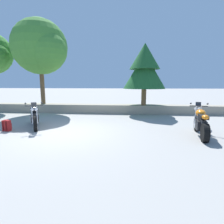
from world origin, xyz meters
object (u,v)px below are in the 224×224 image
object	(u,v)px
rider_backpack	(7,125)
motorcycle_orange_centre	(201,123)
leafy_tree_mid_left	(42,48)
pine_tree_mid_right	(145,67)
motorcycle_black_near_left	(35,116)

from	to	relation	value
rider_backpack	motorcycle_orange_centre	bearing A→B (deg)	0.05
leafy_tree_mid_left	pine_tree_mid_right	bearing A→B (deg)	-1.54
motorcycle_orange_centre	rider_backpack	bearing A→B (deg)	-179.95
rider_backpack	pine_tree_mid_right	xyz separation A→B (m)	(5.87, 4.59, 2.64)
leafy_tree_mid_left	motorcycle_orange_centre	bearing A→B (deg)	-30.10
motorcycle_black_near_left	rider_backpack	bearing A→B (deg)	-140.56
motorcycle_black_near_left	motorcycle_orange_centre	size ratio (longest dim) A/B	0.91
rider_backpack	motorcycle_black_near_left	bearing A→B (deg)	39.44
motorcycle_orange_centre	leafy_tree_mid_left	xyz separation A→B (m)	(-8.22, 4.76, 3.66)
motorcycle_orange_centre	rider_backpack	xyz separation A→B (m)	(-7.56, -0.01, -0.24)
leafy_tree_mid_left	motorcycle_black_near_left	bearing A→B (deg)	-70.06
motorcycle_black_near_left	pine_tree_mid_right	world-z (taller)	pine_tree_mid_right
motorcycle_black_near_left	motorcycle_orange_centre	bearing A→B (deg)	-5.74
motorcycle_orange_centre	pine_tree_mid_right	bearing A→B (deg)	110.23
pine_tree_mid_right	motorcycle_black_near_left	bearing A→B (deg)	-142.21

